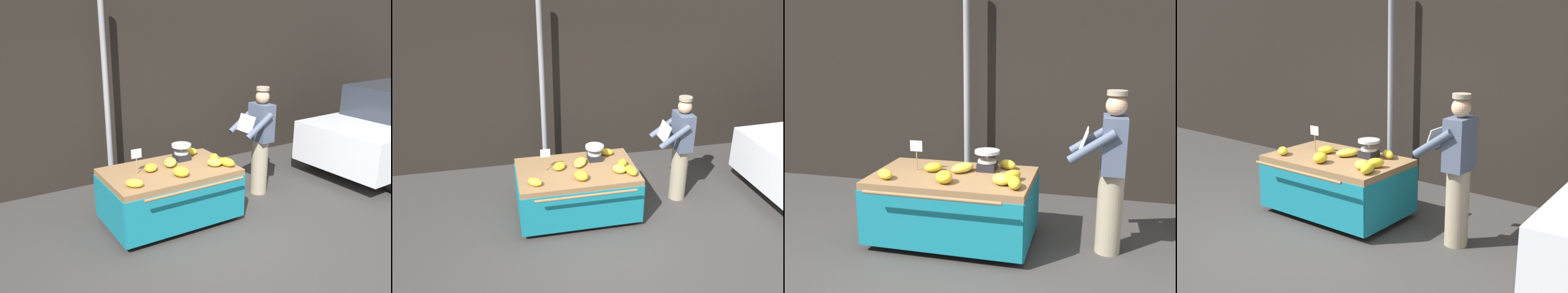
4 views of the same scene
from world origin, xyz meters
TOP-DOWN VIEW (x-y plane):
  - ground_plane at (0.00, 0.00)m, footprint 60.00×60.00m
  - back_wall at (0.00, 2.82)m, footprint 16.00×0.24m
  - street_pole at (-0.59, 2.41)m, footprint 0.09×0.09m
  - banana_cart at (-0.32, 0.87)m, footprint 1.76×1.28m
  - weighing_scale at (0.01, 1.11)m, footprint 0.28×0.28m
  - price_sign at (-0.76, 0.93)m, footprint 0.14×0.01m
  - banana_bunch_0 at (-0.96, 0.54)m, footprint 0.25×0.24m
  - banana_bunch_1 at (-0.56, 0.93)m, footprint 0.26×0.27m
  - banana_bunch_2 at (0.22, 1.23)m, footprint 0.23×0.19m
  - banana_bunch_3 at (-0.24, 0.98)m, footprint 0.29×0.34m
  - banana_bunch_4 at (0.42, 0.57)m, footprint 0.19×0.28m
  - banana_bunch_5 at (0.36, 0.79)m, footprint 0.22×0.25m
  - banana_bunch_6 at (-0.31, 0.56)m, footprint 0.25×0.27m
  - banana_bunch_7 at (0.27, 0.65)m, footprint 0.26×0.26m
  - vendor_person at (1.34, 0.99)m, footprint 0.58×0.52m

SIDE VIEW (x-z plane):
  - ground_plane at x=0.00m, z-range 0.00..0.00m
  - banana_cart at x=-0.32m, z-range 0.18..0.94m
  - banana_bunch_1 at x=-0.56m, z-range 0.77..0.86m
  - banana_bunch_3 at x=-0.24m, z-range 0.77..0.87m
  - banana_bunch_0 at x=-0.96m, z-range 0.77..0.87m
  - banana_bunch_2 at x=0.22m, z-range 0.77..0.87m
  - banana_bunch_7 at x=0.27m, z-range 0.77..0.88m
  - banana_bunch_4 at x=0.42m, z-range 0.77..0.88m
  - banana_bunch_5 at x=0.36m, z-range 0.77..0.89m
  - banana_bunch_6 at x=-0.31m, z-range 0.77..0.89m
  - vendor_person at x=1.34m, z-range 0.02..1.73m
  - weighing_scale at x=0.01m, z-range 0.77..1.00m
  - price_sign at x=-0.76m, z-range 0.84..1.18m
  - street_pole at x=-0.59m, z-range 0.00..3.08m
  - back_wall at x=0.00m, z-range 0.00..4.22m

